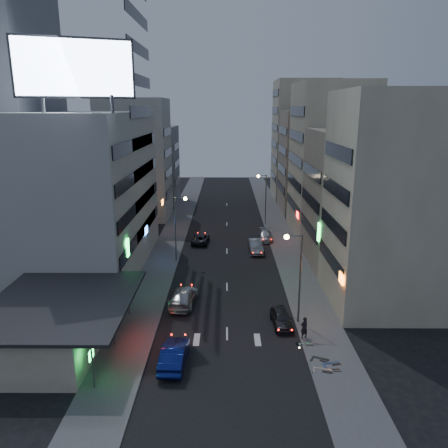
{
  "coord_description": "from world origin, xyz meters",
  "views": [
    {
      "loc": [
        -0.06,
        -29.16,
        18.38
      ],
      "look_at": [
        -0.35,
        20.01,
        5.32
      ],
      "focal_mm": 35.0,
      "sensor_mm": 36.0,
      "label": 1
    }
  ],
  "objects_px": {
    "scooter_blue": "(338,354)",
    "person": "(304,328)",
    "parked_car_left": "(201,239)",
    "parked_car_right_far": "(266,236)",
    "scooter_silver_a": "(333,362)",
    "road_car_blue": "(174,354)",
    "road_car_silver": "(184,297)",
    "scooter_silver_b": "(313,337)",
    "scooter_black_a": "(340,363)",
    "parked_car_right_near": "(282,318)",
    "scooter_black_b": "(330,353)",
    "parked_car_right_mid": "(256,246)"
  },
  "relations": [
    {
      "from": "parked_car_left",
      "to": "road_car_blue",
      "type": "relative_size",
      "value": 0.95
    },
    {
      "from": "person",
      "to": "scooter_silver_b",
      "type": "bearing_deg",
      "value": 98.7
    },
    {
      "from": "scooter_silver_b",
      "to": "scooter_silver_a",
      "type": "bearing_deg",
      "value": -169.66
    },
    {
      "from": "person",
      "to": "parked_car_right_far",
      "type": "bearing_deg",
      "value": -116.76
    },
    {
      "from": "scooter_blue",
      "to": "road_car_blue",
      "type": "bearing_deg",
      "value": 78.07
    },
    {
      "from": "person",
      "to": "scooter_silver_a",
      "type": "bearing_deg",
      "value": 78.05
    },
    {
      "from": "scooter_black_b",
      "to": "scooter_blue",
      "type": "bearing_deg",
      "value": -84.3
    },
    {
      "from": "road_car_blue",
      "to": "scooter_blue",
      "type": "distance_m",
      "value": 12.2
    },
    {
      "from": "parked_car_left",
      "to": "road_car_blue",
      "type": "xyz_separation_m",
      "value": [
        -0.19,
        -30.12,
        0.16
      ]
    },
    {
      "from": "parked_car_left",
      "to": "parked_car_right_far",
      "type": "height_order",
      "value": "parked_car_right_far"
    },
    {
      "from": "road_car_blue",
      "to": "scooter_black_b",
      "type": "xyz_separation_m",
      "value": [
        11.63,
        0.5,
        -0.1
      ]
    },
    {
      "from": "scooter_blue",
      "to": "person",
      "type": "bearing_deg",
      "value": 17.18
    },
    {
      "from": "parked_car_right_near",
      "to": "scooter_black_a",
      "type": "distance_m",
      "value": 7.54
    },
    {
      "from": "parked_car_right_near",
      "to": "person",
      "type": "xyz_separation_m",
      "value": [
        1.54,
        -2.37,
        0.37
      ]
    },
    {
      "from": "person",
      "to": "road_car_blue",
      "type": "bearing_deg",
      "value": -8.31
    },
    {
      "from": "road_car_blue",
      "to": "parked_car_left",
      "type": "bearing_deg",
      "value": -87.97
    },
    {
      "from": "parked_car_right_near",
      "to": "scooter_black_b",
      "type": "xyz_separation_m",
      "value": [
        2.97,
        -5.56,
        0.02
      ]
    },
    {
      "from": "parked_car_right_far",
      "to": "person",
      "type": "relative_size",
      "value": 2.46
    },
    {
      "from": "parked_car_right_far",
      "to": "scooter_silver_a",
      "type": "relative_size",
      "value": 2.3
    },
    {
      "from": "parked_car_right_near",
      "to": "scooter_silver_b",
      "type": "height_order",
      "value": "parked_car_right_near"
    },
    {
      "from": "scooter_silver_b",
      "to": "road_car_silver",
      "type": "bearing_deg",
      "value": 55.78
    },
    {
      "from": "road_car_silver",
      "to": "scooter_silver_a",
      "type": "distance_m",
      "value": 16.15
    },
    {
      "from": "parked_car_left",
      "to": "road_car_silver",
      "type": "relative_size",
      "value": 0.85
    },
    {
      "from": "parked_car_right_mid",
      "to": "scooter_black_b",
      "type": "relative_size",
      "value": 2.52
    },
    {
      "from": "scooter_black_a",
      "to": "scooter_black_b",
      "type": "xyz_separation_m",
      "value": [
        -0.43,
        1.16,
        0.1
      ]
    },
    {
      "from": "parked_car_right_mid",
      "to": "parked_car_right_far",
      "type": "height_order",
      "value": "parked_car_right_mid"
    },
    {
      "from": "parked_car_right_far",
      "to": "scooter_blue",
      "type": "bearing_deg",
      "value": -83.33
    },
    {
      "from": "parked_car_right_far",
      "to": "road_car_silver",
      "type": "xyz_separation_m",
      "value": [
        -9.77,
        -21.32,
        0.14
      ]
    },
    {
      "from": "parked_car_right_near",
      "to": "parked_car_left",
      "type": "relative_size",
      "value": 0.85
    },
    {
      "from": "parked_car_left",
      "to": "person",
      "type": "distance_m",
      "value": 28.26
    },
    {
      "from": "road_car_blue",
      "to": "parked_car_right_near",
      "type": "bearing_deg",
      "value": -142.6
    },
    {
      "from": "parked_car_right_mid",
      "to": "road_car_blue",
      "type": "xyz_separation_m",
      "value": [
        -7.69,
        -26.22,
        0.01
      ]
    },
    {
      "from": "scooter_blue",
      "to": "scooter_black_b",
      "type": "distance_m",
      "value": 0.59
    },
    {
      "from": "parked_car_left",
      "to": "person",
      "type": "height_order",
      "value": "person"
    },
    {
      "from": "person",
      "to": "scooter_black_b",
      "type": "xyz_separation_m",
      "value": [
        1.43,
        -3.19,
        -0.34
      ]
    },
    {
      "from": "road_car_blue",
      "to": "scooter_black_a",
      "type": "relative_size",
      "value": 3.1
    },
    {
      "from": "parked_car_right_mid",
      "to": "road_car_blue",
      "type": "distance_m",
      "value": 27.33
    },
    {
      "from": "scooter_black_a",
      "to": "scooter_silver_b",
      "type": "relative_size",
      "value": 0.96
    },
    {
      "from": "parked_car_right_far",
      "to": "scooter_silver_b",
      "type": "distance_m",
      "value": 28.68
    },
    {
      "from": "parked_car_right_far",
      "to": "road_car_blue",
      "type": "bearing_deg",
      "value": -105.01
    },
    {
      "from": "scooter_blue",
      "to": "scooter_silver_b",
      "type": "height_order",
      "value": "scooter_blue"
    },
    {
      "from": "parked_car_right_far",
      "to": "road_car_silver",
      "type": "relative_size",
      "value": 0.83
    },
    {
      "from": "scooter_black_b",
      "to": "person",
      "type": "bearing_deg",
      "value": 47.11
    },
    {
      "from": "parked_car_left",
      "to": "road_car_silver",
      "type": "distance_m",
      "value": 19.89
    },
    {
      "from": "parked_car_right_mid",
      "to": "scooter_silver_a",
      "type": "height_order",
      "value": "parked_car_right_mid"
    },
    {
      "from": "person",
      "to": "scooter_silver_a",
      "type": "distance_m",
      "value": 4.7
    },
    {
      "from": "scooter_black_a",
      "to": "scooter_blue",
      "type": "height_order",
      "value": "scooter_blue"
    },
    {
      "from": "scooter_black_a",
      "to": "scooter_blue",
      "type": "xyz_separation_m",
      "value": [
        0.12,
        0.99,
        0.11
      ]
    },
    {
      "from": "person",
      "to": "scooter_blue",
      "type": "height_order",
      "value": "person"
    },
    {
      "from": "road_car_silver",
      "to": "scooter_black_b",
      "type": "relative_size",
      "value": 2.87
    }
  ]
}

